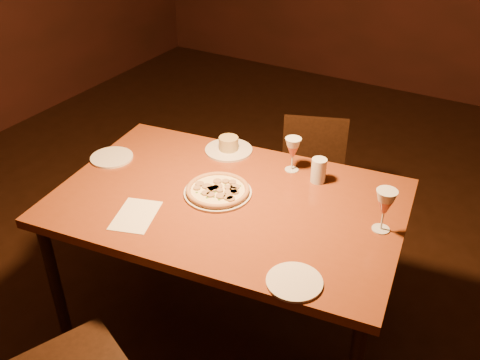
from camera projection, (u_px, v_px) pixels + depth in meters
The scene contains 11 objects.
floor at pixel (256, 328), 2.78m from camera, with size 7.00×7.00×0.00m, color black.
dining_table at pixel (228, 212), 2.39m from camera, with size 1.62×1.15×0.81m.
chair_far at pixel (312, 178), 3.20m from camera, with size 0.49×0.49×0.78m.
pizza_plate at pixel (218, 190), 2.38m from camera, with size 0.30×0.30×0.03m.
ramekin_saucer at pixel (229, 147), 2.71m from camera, with size 0.24×0.24×0.08m.
wine_glass_far at pixel (293, 154), 2.52m from camera, with size 0.08×0.08×0.17m, color #BE5E4F, non-canonical shape.
wine_glass_right at pixel (384, 211), 2.12m from camera, with size 0.09×0.09×0.19m, color #BE5E4F, non-canonical shape.
water_tumbler at pixel (319, 170), 2.45m from camera, with size 0.07×0.07×0.12m, color silver.
side_plate_left at pixel (112, 157), 2.65m from camera, with size 0.21×0.21×0.01m, color silver.
side_plate_near at pixel (294, 282), 1.90m from camera, with size 0.20×0.20×0.01m, color silver.
menu_card at pixel (136, 215), 2.25m from camera, with size 0.16×0.24×0.00m, color silver.
Camera 1 is at (0.89, -1.72, 2.14)m, focal length 40.00 mm.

